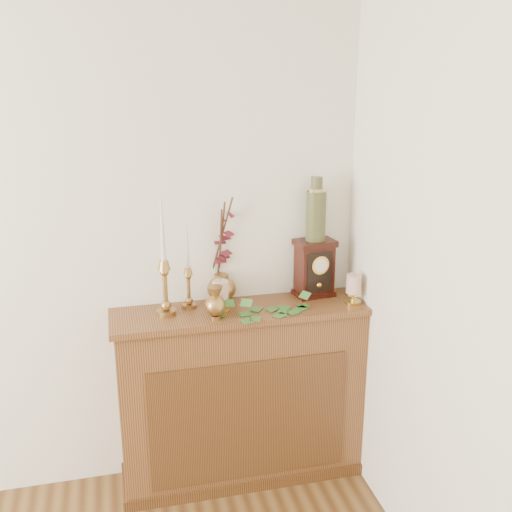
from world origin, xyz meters
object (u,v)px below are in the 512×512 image
object	(u,v)px
candlestick_center	(188,281)
mantel_clock	(314,269)
bud_vase	(215,303)
ceramic_vase	(316,212)
candlestick_left	(165,279)
ginger_jar	(223,253)

from	to	relation	value
candlestick_center	mantel_clock	xyz separation A→B (m)	(0.63, 0.02, 0.01)
candlestick_center	bud_vase	bearing A→B (deg)	-59.19
bud_vase	ceramic_vase	size ratio (longest dim) A/B	0.50
candlestick_left	ceramic_vase	bearing A→B (deg)	6.01
candlestick_left	ginger_jar	bearing A→B (deg)	24.87
candlestick_left	ceramic_vase	size ratio (longest dim) A/B	1.73
bud_vase	ceramic_vase	bearing A→B (deg)	18.98
candlestick_left	bud_vase	distance (m)	0.26
mantel_clock	ginger_jar	bearing A→B (deg)	164.45
ginger_jar	mantel_clock	size ratio (longest dim) A/B	1.83
candlestick_left	ceramic_vase	world-z (taller)	ceramic_vase
candlestick_left	ginger_jar	distance (m)	0.33
ginger_jar	mantel_clock	xyz separation A→B (m)	(0.45, -0.06, -0.09)
bud_vase	ceramic_vase	distance (m)	0.66
candlestick_left	mantel_clock	world-z (taller)	candlestick_left
candlestick_center	mantel_clock	bearing A→B (deg)	1.43
bud_vase	mantel_clock	xyz separation A→B (m)	(0.53, 0.18, 0.06)
ceramic_vase	ginger_jar	bearing A→B (deg)	172.51
candlestick_left	candlestick_center	bearing A→B (deg)	27.67
candlestick_left	bud_vase	size ratio (longest dim) A/B	3.46
ginger_jar	candlestick_left	bearing A→B (deg)	-155.13
candlestick_center	mantel_clock	distance (m)	0.63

